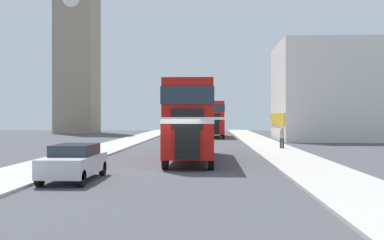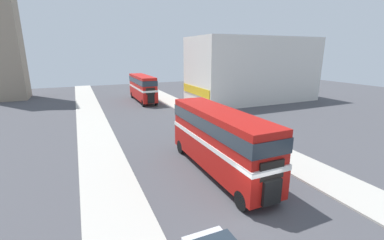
{
  "view_description": "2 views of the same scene",
  "coord_description": "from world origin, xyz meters",
  "views": [
    {
      "loc": [
        1.71,
        -20.22,
        2.62
      ],
      "look_at": [
        0.63,
        5.28,
        2.41
      ],
      "focal_mm": 40.0,
      "sensor_mm": 36.0,
      "label": 1
    },
    {
      "loc": [
        -7.96,
        -9.28,
        8.33
      ],
      "look_at": [
        0.63,
        9.87,
        2.72
      ],
      "focal_mm": 24.0,
      "sensor_mm": 36.0,
      "label": 2
    }
  ],
  "objects": [
    {
      "name": "ground_plane",
      "position": [
        0.0,
        0.0,
        0.0
      ],
      "size": [
        120.0,
        120.0,
        0.0
      ],
      "primitive_type": "plane",
      "color": "#47474C"
    },
    {
      "name": "sidewalk_right",
      "position": [
        6.75,
        0.0,
        0.06
      ],
      "size": [
        3.5,
        120.0,
        0.12
      ],
      "color": "#B7B2A8",
      "rests_on": "ground_plane"
    },
    {
      "name": "double_decker_bus",
      "position": [
        0.63,
        5.26,
        2.67
      ],
      "size": [
        2.57,
        10.99,
        4.49
      ],
      "color": "#B2140F",
      "rests_on": "ground_plane"
    },
    {
      "name": "bus_distant",
      "position": [
        2.2,
        34.07,
        2.63
      ],
      "size": [
        2.39,
        10.65,
        4.43
      ],
      "color": "red",
      "rests_on": "ground_plane"
    },
    {
      "name": "pedestrian_walking",
      "position": [
        7.36,
        13.64,
        1.04
      ],
      "size": [
        0.33,
        0.33,
        1.63
      ],
      "color": "#282833",
      "rests_on": "sidewalk_right"
    },
    {
      "name": "shop_building_block",
      "position": [
        19.95,
        27.51,
        5.33
      ],
      "size": [
        21.64,
        10.08,
        10.66
      ],
      "color": "silver",
      "rests_on": "ground_plane"
    }
  ]
}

